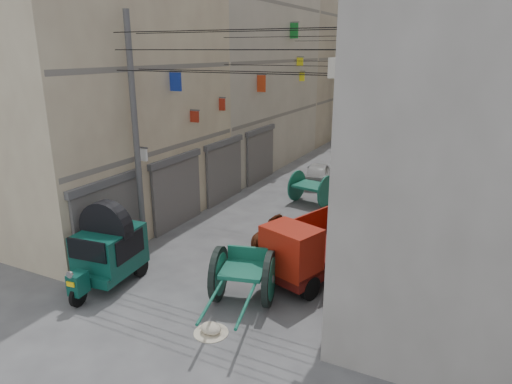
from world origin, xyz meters
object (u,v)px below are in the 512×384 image
Objects in this scene: distant_car_white at (319,173)px; mini_truck at (309,253)px; second_cart at (311,187)px; feed_sack at (211,328)px; distant_car_green at (395,125)px; distant_car_grey at (419,135)px; tonga_cart at (243,275)px; auto_rickshaw at (108,247)px; horse at (267,242)px.

mini_truck is at bearing 96.30° from distant_car_white.
feed_sack is at bearing -72.20° from second_cart.
feed_sack is at bearing 109.37° from distant_car_green.
mini_truck is at bearing -71.43° from distant_car_grey.
tonga_cart reaches higher than feed_sack.
distant_car_white reaches higher than feed_sack.
auto_rickshaw is 0.74× the size of mini_truck.
distant_car_white is at bearing 104.66° from distant_car_green.
distant_car_grey is at bearing 72.91° from tonga_cart.
auto_rickshaw reaches higher than feed_sack.
tonga_cart is at bearing 89.59° from feed_sack.
auto_rickshaw is 10.25m from second_cart.
feed_sack is at bearing -18.43° from auto_rickshaw.
mini_truck is 2.17× the size of horse.
horse is 0.40× the size of distant_car_green.
distant_car_grey is at bearing 72.94° from auto_rickshaw.
distant_car_grey is (1.47, 24.23, -0.21)m from horse.
auto_rickshaw is 5.27× the size of feed_sack.
horse is at bearing -71.65° from second_cart.
second_cart is at bearing 128.34° from mini_truck.
feed_sack is at bearing 87.20° from distant_car_white.
distant_car_grey is (3.15, 14.28, -0.01)m from distant_car_white.
feed_sack is 32.20m from distant_car_green.
horse is at bearing -75.38° from distant_car_grey.
mini_truck is at bearing 20.53° from auto_rickshaw.
distant_car_green reaches higher than distant_car_grey.
mini_truck reaches higher than tonga_cart.
mini_truck is 11.10m from distant_car_white.
auto_rickshaw is at bearing 101.92° from distant_car_green.
feed_sack is at bearing -90.12° from mini_truck.
horse is 10.10m from distant_car_white.
distant_car_white is (-3.36, 10.57, -0.40)m from mini_truck.
feed_sack is 0.17× the size of distant_car_grey.
distant_car_grey is at bearing 87.94° from feed_sack.
horse is (-1.68, 0.62, -0.21)m from mini_truck.
auto_rickshaw is 0.88× the size of distant_car_white.
tonga_cart is (4.13, 0.84, -0.35)m from auto_rickshaw.
distant_car_green is at bearing 78.66° from auto_rickshaw.
distant_car_grey is at bearing 93.54° from second_cart.
auto_rickshaw is 6.01m from mini_truck.
horse is at bearing 85.36° from tonga_cart.
second_cart is (2.83, 9.84, -0.39)m from auto_rickshaw.
feed_sack is (-0.01, -1.71, -0.68)m from tonga_cart.
horse is (3.67, 3.35, -0.41)m from auto_rickshaw.
mini_truck is (5.35, 2.73, -0.20)m from auto_rickshaw.
distant_car_green reaches higher than feed_sack.
tonga_cart is 0.83× the size of distant_car_green.
mini_truck reaches higher than distant_car_white.
horse is (0.84, -6.49, -0.02)m from second_cart.
auto_rickshaw is 0.78× the size of tonga_cart.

